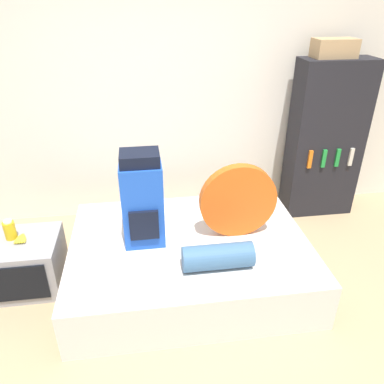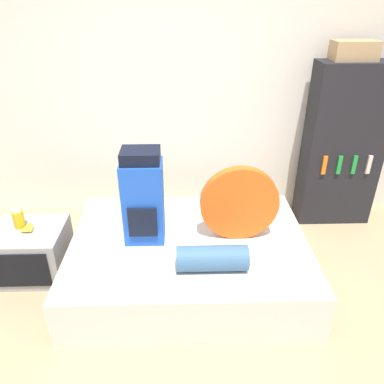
% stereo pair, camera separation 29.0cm
% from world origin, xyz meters
% --- Properties ---
extents(ground_plane, '(16.00, 16.00, 0.00)m').
position_xyz_m(ground_plane, '(0.00, 0.00, 0.00)').
color(ground_plane, tan).
extents(wall_back, '(8.00, 0.05, 2.60)m').
position_xyz_m(wall_back, '(0.00, 1.96, 1.30)').
color(wall_back, silver).
rests_on(wall_back, ground_plane).
extents(bed, '(1.96, 1.45, 0.41)m').
position_xyz_m(bed, '(0.05, 0.72, 0.20)').
color(bed, silver).
rests_on(bed, ground_plane).
extents(backpack, '(0.32, 0.28, 0.78)m').
position_xyz_m(backpack, '(-0.31, 0.76, 0.79)').
color(backpack, blue).
rests_on(backpack, bed).
extents(tent_bag, '(0.64, 0.08, 0.64)m').
position_xyz_m(tent_bag, '(0.46, 0.76, 0.73)').
color(tent_bag, '#E05B19').
rests_on(tent_bag, bed).
extents(sleeping_roll, '(0.53, 0.19, 0.19)m').
position_xyz_m(sleeping_roll, '(0.21, 0.35, 0.50)').
color(sleeping_roll, '#3D668E').
rests_on(sleeping_roll, bed).
extents(television, '(0.60, 0.55, 0.45)m').
position_xyz_m(television, '(-1.33, 0.84, 0.22)').
color(television, '#939399').
rests_on(television, ground_plane).
extents(canister, '(0.09, 0.09, 0.17)m').
position_xyz_m(canister, '(-1.40, 0.90, 0.53)').
color(canister, gold).
rests_on(canister, television).
extents(banana_bunch, '(0.11, 0.14, 0.03)m').
position_xyz_m(banana_bunch, '(-1.31, 0.85, 0.46)').
color(banana_bunch, yellow).
rests_on(banana_bunch, television).
extents(bookshelf, '(0.75, 0.35, 1.67)m').
position_xyz_m(bookshelf, '(1.64, 1.69, 0.83)').
color(bookshelf, black).
rests_on(bookshelf, ground_plane).
extents(cardboard_box, '(0.40, 0.22, 0.17)m').
position_xyz_m(cardboard_box, '(1.57, 1.71, 1.76)').
color(cardboard_box, tan).
rests_on(cardboard_box, bookshelf).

